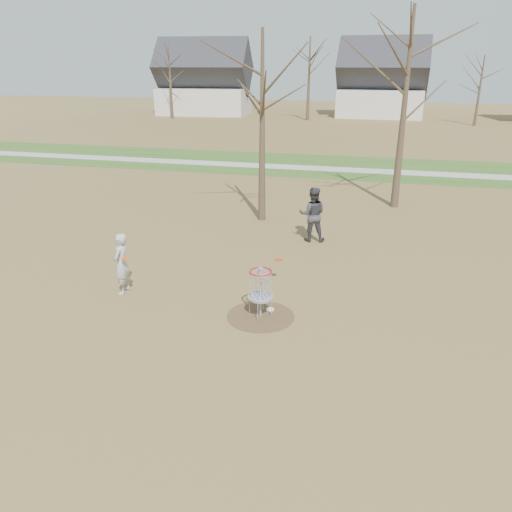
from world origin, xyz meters
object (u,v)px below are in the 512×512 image
(player_throwing, at_px, (312,214))
(disc_golf_basket, at_px, (261,285))
(player_standing, at_px, (122,264))
(disc_grounded, at_px, (270,309))

(player_throwing, height_order, disc_golf_basket, player_throwing)
(player_standing, distance_m, disc_grounded, 4.46)
(player_standing, bearing_deg, disc_golf_basket, 80.89)
(disc_golf_basket, bearing_deg, disc_grounded, 68.00)
(player_standing, height_order, disc_grounded, player_standing)
(disc_golf_basket, bearing_deg, player_throwing, 86.00)
(disc_grounded, bearing_deg, disc_golf_basket, -112.00)
(player_throwing, xyz_separation_m, disc_golf_basket, (-0.44, -6.34, -0.10))
(disc_grounded, bearing_deg, player_throwing, 87.34)
(player_standing, xyz_separation_m, disc_grounded, (4.38, -0.07, -0.88))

